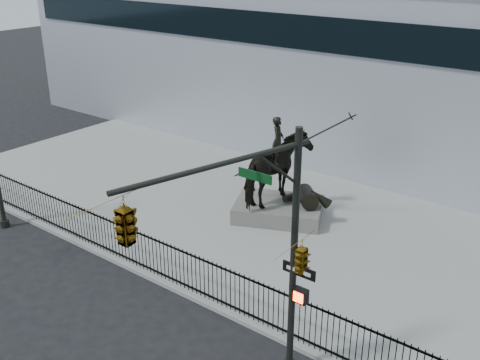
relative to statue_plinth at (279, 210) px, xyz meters
The scene contains 7 objects.
ground 7.82m from the statue_plinth, 102.21° to the right, with size 120.00×120.00×0.00m, color black.
plaza 1.81m from the statue_plinth, 159.22° to the right, with size 30.00×12.00×0.15m, color gray.
building 13.11m from the statue_plinth, 97.59° to the left, with size 44.00×14.00×9.00m, color #B3B8C3.
picket_fence 6.60m from the statue_plinth, 104.51° to the right, with size 22.10×0.10×1.50m.
statue_plinth is the anchor object (origin of this frame).
equestrian_statue 1.75m from the statue_plinth, 24.10° to the left, with size 4.24×3.59×3.91m.
traffic_signal_right 11.62m from the statue_plinth, 63.43° to the right, with size 2.17×6.86×7.00m.
Camera 1 is at (13.36, -10.28, 10.82)m, focal length 42.00 mm.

